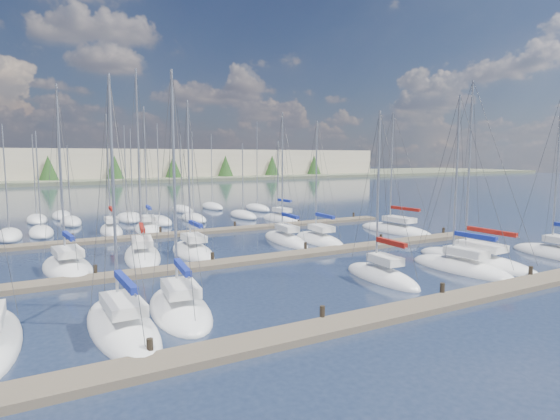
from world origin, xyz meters
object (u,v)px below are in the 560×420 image
sailboat_i (142,255)px  sailboat_c (180,309)px  sailboat_g (560,254)px  sailboat_h (68,268)px  sailboat_d (382,276)px  sailboat_q (281,219)px  sailboat_n (111,230)px  sailboat_b (122,327)px  sailboat_m (396,230)px  sailboat_j (193,251)px  sailboat_k (285,240)px  sailboat_f (474,261)px  sailboat_l (319,240)px  sailboat_o (148,229)px  sailboat_e (461,268)px

sailboat_i → sailboat_c: 13.82m
sailboat_g → sailboat_h: 36.62m
sailboat_d → sailboat_h: bearing=146.9°
sailboat_q → sailboat_n: bearing=173.4°
sailboat_c → sailboat_b: sailboat_c is taller
sailboat_h → sailboat_b: bearing=-90.1°
sailboat_m → sailboat_h: bearing=178.1°
sailboat_i → sailboat_b: sailboat_i is taller
sailboat_i → sailboat_g: sailboat_i is taller
sailboat_m → sailboat_b: bearing=-158.1°
sailboat_j → sailboat_k: size_ratio=1.04×
sailboat_d → sailboat_f: 8.97m
sailboat_l → sailboat_b: 24.15m
sailboat_l → sailboat_c: bearing=-139.5°
sailboat_f → sailboat_h: bearing=153.7°
sailboat_d → sailboat_g: bearing=-2.7°
sailboat_g → sailboat_d: (-16.66, 1.65, 0.01)m
sailboat_d → sailboat_h: 21.19m
sailboat_o → sailboat_c: sailboat_o is taller
sailboat_k → sailboat_b: sailboat_k is taller
sailboat_e → sailboat_g: sailboat_g is taller
sailboat_i → sailboat_o: sailboat_i is taller
sailboat_j → sailboat_g: bearing=-28.9°
sailboat_i → sailboat_q: (19.53, 12.90, -0.01)m
sailboat_m → sailboat_g: sailboat_g is taller
sailboat_e → sailboat_k: size_ratio=1.01×
sailboat_g → sailboat_b: bearing=-176.4°
sailboat_o → sailboat_n: 3.66m
sailboat_h → sailboat_g: bearing=-27.2°
sailboat_g → sailboat_d: bearing=179.1°
sailboat_o → sailboat_d: sailboat_o is taller
sailboat_e → sailboat_h: size_ratio=0.95×
sailboat_j → sailboat_i: (-3.89, 0.39, 0.01)m
sailboat_l → sailboat_g: (12.82, -14.31, 0.00)m
sailboat_e → sailboat_q: sailboat_e is taller
sailboat_q → sailboat_f: (1.16, -26.69, 0.00)m
sailboat_g → sailboat_h: sailboat_h is taller
sailboat_b → sailboat_q: bearing=48.6°
sailboat_l → sailboat_j: 11.70m
sailboat_k → sailboat_b: 23.08m
sailboat_e → sailboat_g: (10.32, -0.80, -0.00)m
sailboat_e → sailboat_n: 33.79m
sailboat_i → sailboat_n: sailboat_i is taller
sailboat_d → sailboat_n: bearing=115.7°
sailboat_e → sailboat_b: bearing=176.7°
sailboat_d → sailboat_b: 16.12m
sailboat_o → sailboat_i: bearing=-98.5°
sailboat_e → sailboat_m: bearing=58.5°
sailboat_l → sailboat_d: bearing=-102.8°
sailboat_q → sailboat_n: size_ratio=0.81×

